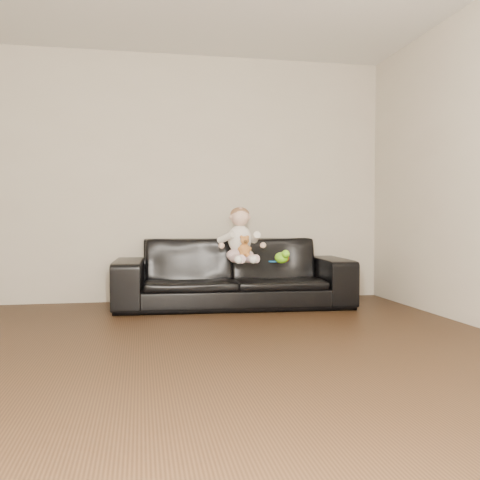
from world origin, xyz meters
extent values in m
plane|color=#352213|center=(0.00, 0.00, 0.00)|extent=(5.50, 5.50, 0.00)
plane|color=beige|center=(0.00, 2.75, 1.30)|extent=(5.00, 0.00, 5.00)
imported|color=black|center=(0.77, 2.25, 0.34)|extent=(2.34, 1.01, 0.67)
ellipsoid|color=silver|center=(0.83, 2.14, 0.51)|extent=(0.33, 0.31, 0.14)
ellipsoid|color=white|center=(0.83, 2.16, 0.67)|extent=(0.28, 0.25, 0.28)
sphere|color=beige|center=(0.83, 2.14, 0.89)|extent=(0.23, 0.23, 0.18)
ellipsoid|color=#8C603F|center=(0.83, 2.15, 0.91)|extent=(0.23, 0.23, 0.13)
cylinder|color=silver|center=(0.77, 1.97, 0.49)|extent=(0.15, 0.24, 0.09)
cylinder|color=silver|center=(0.88, 1.97, 0.49)|extent=(0.15, 0.24, 0.09)
sphere|color=white|center=(0.76, 1.85, 0.49)|extent=(0.10, 0.10, 0.08)
sphere|color=white|center=(0.89, 1.85, 0.49)|extent=(0.10, 0.10, 0.08)
cylinder|color=white|center=(0.68, 2.10, 0.69)|extent=(0.12, 0.20, 0.12)
cylinder|color=white|center=(0.97, 2.10, 0.69)|extent=(0.12, 0.20, 0.12)
ellipsoid|color=#BA7335|center=(0.84, 1.97, 0.58)|extent=(0.11, 0.10, 0.12)
sphere|color=#BA7335|center=(0.84, 1.95, 0.66)|extent=(0.09, 0.09, 0.08)
sphere|color=#BA7335|center=(0.81, 1.96, 0.69)|extent=(0.03, 0.03, 0.03)
sphere|color=#BA7335|center=(0.87, 1.96, 0.69)|extent=(0.03, 0.03, 0.03)
sphere|color=#593819|center=(0.84, 1.92, 0.66)|extent=(0.03, 0.03, 0.03)
ellipsoid|color=#75DC19|center=(1.20, 1.97, 0.50)|extent=(0.18, 0.20, 0.11)
sphere|color=#E2501A|center=(1.28, 2.12, 0.48)|extent=(0.08, 0.08, 0.07)
cylinder|color=blue|center=(1.16, 2.15, 0.45)|extent=(0.11, 0.11, 0.01)
camera|label=1|loc=(-0.12, -2.95, 0.84)|focal=40.00mm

